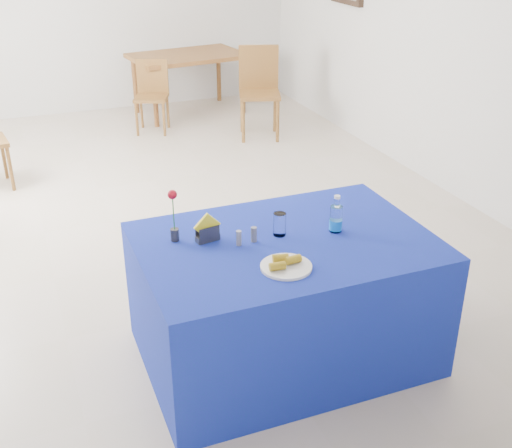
{
  "coord_description": "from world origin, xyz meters",
  "views": [
    {
      "loc": [
        -1.21,
        -5.0,
        2.38
      ],
      "look_at": [
        -0.12,
        -2.23,
        0.92
      ],
      "focal_mm": 45.0,
      "sensor_mm": 36.0,
      "label": 1
    }
  ],
  "objects_px": {
    "chair_bg_left": "(152,90)",
    "chair_bg_right": "(259,85)",
    "plate": "(286,267)",
    "water_bottle": "(336,219)",
    "blue_table": "(284,299)",
    "oak_table": "(188,60)"
  },
  "relations": [
    {
      "from": "chair_bg_left",
      "to": "chair_bg_right",
      "type": "xyz_separation_m",
      "value": [
        1.11,
        -0.62,
        0.11
      ]
    },
    {
      "from": "plate",
      "to": "water_bottle",
      "type": "relative_size",
      "value": 1.22
    },
    {
      "from": "water_bottle",
      "to": "chair_bg_left",
      "type": "xyz_separation_m",
      "value": [
        -0.0,
        4.54,
        -0.35
      ]
    },
    {
      "from": "chair_bg_right",
      "to": "blue_table",
      "type": "bearing_deg",
      "value": -91.38
    },
    {
      "from": "plate",
      "to": "chair_bg_right",
      "type": "distance_m",
      "value": 4.47
    },
    {
      "from": "plate",
      "to": "water_bottle",
      "type": "bearing_deg",
      "value": 33.3
    },
    {
      "from": "blue_table",
      "to": "chair_bg_right",
      "type": "xyz_separation_m",
      "value": [
        1.4,
        3.92,
        0.21
      ]
    },
    {
      "from": "blue_table",
      "to": "water_bottle",
      "type": "distance_m",
      "value": 0.54
    },
    {
      "from": "plate",
      "to": "chair_bg_left",
      "type": "height_order",
      "value": "chair_bg_left"
    },
    {
      "from": "blue_table",
      "to": "oak_table",
      "type": "height_order",
      "value": "blue_table"
    },
    {
      "from": "water_bottle",
      "to": "oak_table",
      "type": "bearing_deg",
      "value": 83.3
    },
    {
      "from": "oak_table",
      "to": "plate",
      "type": "bearing_deg",
      "value": -100.79
    },
    {
      "from": "plate",
      "to": "chair_bg_right",
      "type": "xyz_separation_m",
      "value": [
        1.53,
        4.2,
        -0.18
      ]
    },
    {
      "from": "oak_table",
      "to": "blue_table",
      "type": "bearing_deg",
      "value": -100.04
    },
    {
      "from": "blue_table",
      "to": "water_bottle",
      "type": "bearing_deg",
      "value": -0.04
    },
    {
      "from": "plate",
      "to": "blue_table",
      "type": "relative_size",
      "value": 0.16
    },
    {
      "from": "blue_table",
      "to": "chair_bg_right",
      "type": "distance_m",
      "value": 4.17
    },
    {
      "from": "oak_table",
      "to": "chair_bg_left",
      "type": "xyz_separation_m",
      "value": [
        -0.6,
        -0.54,
        -0.2
      ]
    },
    {
      "from": "water_bottle",
      "to": "chair_bg_left",
      "type": "relative_size",
      "value": 0.26
    },
    {
      "from": "chair_bg_left",
      "to": "blue_table",
      "type": "bearing_deg",
      "value": -71.35
    },
    {
      "from": "chair_bg_left",
      "to": "chair_bg_right",
      "type": "bearing_deg",
      "value": -7.04
    },
    {
      "from": "blue_table",
      "to": "chair_bg_left",
      "type": "relative_size",
      "value": 1.93
    }
  ]
}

